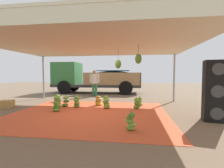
{
  "coord_description": "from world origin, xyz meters",
  "views": [
    {
      "loc": [
        1.71,
        -5.98,
        1.48
      ],
      "look_at": [
        0.49,
        2.64,
        0.96
      ],
      "focal_mm": 26.38,
      "sensor_mm": 36.0,
      "label": 1
    }
  ],
  "objects_px": {
    "banana_bunch_3": "(77,102)",
    "banana_bunch_7": "(66,102)",
    "banana_bunch_1": "(56,107)",
    "speaker_stack": "(214,91)",
    "crate_0": "(7,104)",
    "banana_bunch_4": "(131,122)",
    "banana_bunch_6": "(106,102)",
    "banana_bunch_5": "(57,102)",
    "banana_bunch_8": "(57,98)",
    "banana_bunch_0": "(140,102)",
    "worker_0": "(95,81)",
    "cargo_truck_main": "(94,78)",
    "banana_bunch_9": "(137,104)",
    "banana_bunch_2": "(98,101)"
  },
  "relations": [
    {
      "from": "banana_bunch_7",
      "to": "crate_0",
      "type": "distance_m",
      "value": 2.54
    },
    {
      "from": "banana_bunch_2",
      "to": "banana_bunch_8",
      "type": "xyz_separation_m",
      "value": [
        -2.43,
        0.69,
        -0.03
      ]
    },
    {
      "from": "banana_bunch_2",
      "to": "cargo_truck_main",
      "type": "height_order",
      "value": "cargo_truck_main"
    },
    {
      "from": "banana_bunch_1",
      "to": "worker_0",
      "type": "height_order",
      "value": "worker_0"
    },
    {
      "from": "banana_bunch_4",
      "to": "banana_bunch_7",
      "type": "bearing_deg",
      "value": 137.55
    },
    {
      "from": "banana_bunch_8",
      "to": "cargo_truck_main",
      "type": "distance_m",
      "value": 4.7
    },
    {
      "from": "banana_bunch_5",
      "to": "speaker_stack",
      "type": "bearing_deg",
      "value": -11.7
    },
    {
      "from": "banana_bunch_7",
      "to": "banana_bunch_9",
      "type": "distance_m",
      "value": 3.2
    },
    {
      "from": "banana_bunch_0",
      "to": "banana_bunch_7",
      "type": "xyz_separation_m",
      "value": [
        -3.36,
        -0.71,
        0.03
      ]
    },
    {
      "from": "crate_0",
      "to": "banana_bunch_5",
      "type": "bearing_deg",
      "value": 7.48
    },
    {
      "from": "banana_bunch_3",
      "to": "banana_bunch_6",
      "type": "distance_m",
      "value": 1.35
    },
    {
      "from": "banana_bunch_1",
      "to": "banana_bunch_8",
      "type": "height_order",
      "value": "banana_bunch_1"
    },
    {
      "from": "banana_bunch_2",
      "to": "banana_bunch_5",
      "type": "height_order",
      "value": "banana_bunch_5"
    },
    {
      "from": "banana_bunch_6",
      "to": "worker_0",
      "type": "xyz_separation_m",
      "value": [
        -1.47,
        3.82,
        0.75
      ]
    },
    {
      "from": "banana_bunch_4",
      "to": "banana_bunch_6",
      "type": "relative_size",
      "value": 0.88
    },
    {
      "from": "banana_bunch_0",
      "to": "banana_bunch_4",
      "type": "bearing_deg",
      "value": -95.57
    },
    {
      "from": "banana_bunch_2",
      "to": "cargo_truck_main",
      "type": "distance_m",
      "value": 5.52
    },
    {
      "from": "banana_bunch_7",
      "to": "banana_bunch_5",
      "type": "bearing_deg",
      "value": -126.56
    },
    {
      "from": "banana_bunch_1",
      "to": "banana_bunch_7",
      "type": "distance_m",
      "value": 0.95
    },
    {
      "from": "banana_bunch_1",
      "to": "banana_bunch_4",
      "type": "relative_size",
      "value": 0.84
    },
    {
      "from": "banana_bunch_5",
      "to": "worker_0",
      "type": "distance_m",
      "value": 4.1
    },
    {
      "from": "banana_bunch_5",
      "to": "banana_bunch_9",
      "type": "distance_m",
      "value": 3.46
    },
    {
      "from": "banana_bunch_0",
      "to": "banana_bunch_9",
      "type": "bearing_deg",
      "value": -101.96
    },
    {
      "from": "banana_bunch_0",
      "to": "banana_bunch_9",
      "type": "height_order",
      "value": "banana_bunch_9"
    },
    {
      "from": "banana_bunch_0",
      "to": "banana_bunch_7",
      "type": "distance_m",
      "value": 3.44
    },
    {
      "from": "banana_bunch_3",
      "to": "banana_bunch_2",
      "type": "bearing_deg",
      "value": 35.41
    },
    {
      "from": "banana_bunch_3",
      "to": "banana_bunch_7",
      "type": "relative_size",
      "value": 1.11
    },
    {
      "from": "banana_bunch_8",
      "to": "banana_bunch_0",
      "type": "bearing_deg",
      "value": -6.37
    },
    {
      "from": "banana_bunch_1",
      "to": "speaker_stack",
      "type": "distance_m",
      "value": 5.63
    },
    {
      "from": "cargo_truck_main",
      "to": "worker_0",
      "type": "xyz_separation_m",
      "value": [
        0.59,
        -2.05,
        -0.17
      ]
    },
    {
      "from": "banana_bunch_7",
      "to": "speaker_stack",
      "type": "height_order",
      "value": "speaker_stack"
    },
    {
      "from": "banana_bunch_4",
      "to": "banana_bunch_7",
      "type": "height_order",
      "value": "banana_bunch_4"
    },
    {
      "from": "banana_bunch_3",
      "to": "banana_bunch_7",
      "type": "height_order",
      "value": "banana_bunch_3"
    },
    {
      "from": "banana_bunch_5",
      "to": "banana_bunch_7",
      "type": "xyz_separation_m",
      "value": [
        0.24,
        0.32,
        -0.03
      ]
    },
    {
      "from": "banana_bunch_0",
      "to": "worker_0",
      "type": "height_order",
      "value": "worker_0"
    },
    {
      "from": "banana_bunch_5",
      "to": "cargo_truck_main",
      "type": "relative_size",
      "value": 0.08
    },
    {
      "from": "banana_bunch_6",
      "to": "cargo_truck_main",
      "type": "xyz_separation_m",
      "value": [
        -2.06,
        5.87,
        0.93
      ]
    },
    {
      "from": "banana_bunch_3",
      "to": "cargo_truck_main",
      "type": "bearing_deg",
      "value": 97.03
    },
    {
      "from": "banana_bunch_1",
      "to": "banana_bunch_4",
      "type": "height_order",
      "value": "banana_bunch_4"
    },
    {
      "from": "banana_bunch_0",
      "to": "banana_bunch_9",
      "type": "xyz_separation_m",
      "value": [
        -0.16,
        -0.75,
        0.03
      ]
    },
    {
      "from": "cargo_truck_main",
      "to": "banana_bunch_5",
      "type": "bearing_deg",
      "value": -90.82
    },
    {
      "from": "banana_bunch_2",
      "to": "banana_bunch_5",
      "type": "relative_size",
      "value": 0.89
    },
    {
      "from": "banana_bunch_5",
      "to": "crate_0",
      "type": "xyz_separation_m",
      "value": [
        -2.22,
        -0.29,
        -0.09
      ]
    },
    {
      "from": "banana_bunch_9",
      "to": "worker_0",
      "type": "xyz_separation_m",
      "value": [
        -2.77,
        3.7,
        0.79
      ]
    },
    {
      "from": "speaker_stack",
      "to": "crate_0",
      "type": "bearing_deg",
      "value": 173.52
    },
    {
      "from": "banana_bunch_0",
      "to": "crate_0",
      "type": "relative_size",
      "value": 0.86
    },
    {
      "from": "crate_0",
      "to": "banana_bunch_0",
      "type": "bearing_deg",
      "value": 12.78
    },
    {
      "from": "banana_bunch_2",
      "to": "banana_bunch_0",
      "type": "bearing_deg",
      "value": 5.99
    },
    {
      "from": "banana_bunch_7",
      "to": "cargo_truck_main",
      "type": "height_order",
      "value": "cargo_truck_main"
    },
    {
      "from": "banana_bunch_9",
      "to": "crate_0",
      "type": "bearing_deg",
      "value": -174.27
    }
  ]
}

